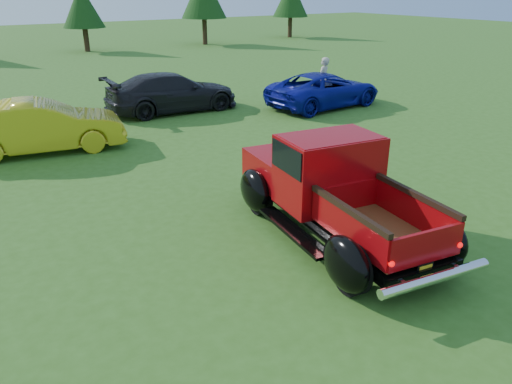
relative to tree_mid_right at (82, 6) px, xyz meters
name	(u,v)px	position (x,y,z in m)	size (l,w,h in m)	color
ground	(236,252)	(-6.00, -30.00, -2.97)	(120.00, 120.00, 0.00)	#315B1A
tree_mid_right	(82,6)	(0.00, 0.00, 0.00)	(2.82, 2.82, 4.40)	#332114
pickup_truck	(328,186)	(-4.09, -30.14, -2.11)	(2.87, 5.13, 1.82)	black
show_car_yellow	(42,127)	(-7.50, -22.24, -2.26)	(1.51, 4.34, 1.43)	gold
show_car_grey	(172,92)	(-2.50, -19.76, -2.28)	(1.95, 4.80, 1.39)	black
show_car_blue	(324,90)	(2.61, -22.21, -2.33)	(2.13, 4.61, 1.28)	#0C118A
spectator	(323,80)	(3.07, -21.57, -2.11)	(0.63, 0.41, 1.73)	#B2AC9A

